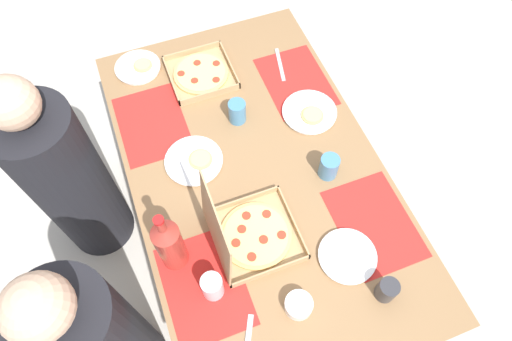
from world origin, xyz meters
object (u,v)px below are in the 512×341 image
at_px(pizza_box_center, 248,234).
at_px(soda_bottle, 169,244).
at_px(plate_near_left, 195,161).
at_px(cup_spare, 212,286).
at_px(pizza_box_edge_far, 201,74).
at_px(plate_middle, 347,256).
at_px(cup_red, 329,167).
at_px(plate_far_left, 310,113).
at_px(cup_dark, 237,112).
at_px(cup_clear_left, 387,290).
at_px(plate_near_right, 138,67).
at_px(diner_right_seat, 69,181).
at_px(condiment_bowl, 299,305).

relative_size(pizza_box_center, soda_bottle, 0.99).
height_order(plate_near_left, cup_spare, cup_spare).
relative_size(pizza_box_edge_far, plate_near_left, 1.20).
distance_m(pizza_box_edge_far, plate_middle, 0.98).
xyz_separation_m(pizza_box_center, plate_near_left, (0.37, 0.08, -0.04)).
relative_size(plate_near_left, cup_red, 2.27).
distance_m(pizza_box_center, pizza_box_edge_far, 0.78).
height_order(pizza_box_edge_far, plate_far_left, pizza_box_edge_far).
relative_size(plate_middle, soda_bottle, 0.62).
bearing_deg(cup_red, cup_dark, 32.87).
relative_size(cup_clear_left, cup_spare, 0.82).
xyz_separation_m(plate_near_right, plate_far_left, (-0.49, -0.60, -0.00)).
bearing_deg(pizza_box_edge_far, plate_near_right, 61.30).
relative_size(soda_bottle, diner_right_seat, 0.28).
distance_m(plate_middle, plate_far_left, 0.62).
height_order(pizza_box_center, pizza_box_edge_far, pizza_box_center).
bearing_deg(plate_far_left, cup_clear_left, 174.51).
bearing_deg(plate_near_right, cup_spare, -179.73).
bearing_deg(diner_right_seat, condiment_bowl, -142.50).
xyz_separation_m(plate_middle, cup_spare, (0.05, 0.46, 0.04)).
bearing_deg(cup_dark, cup_red, -147.13).
height_order(condiment_bowl, diner_right_seat, diner_right_seat).
height_order(plate_near_left, cup_red, cup_red).
relative_size(plate_near_left, plate_middle, 1.11).
bearing_deg(cup_clear_left, pizza_box_center, 46.49).
distance_m(plate_middle, soda_bottle, 0.60).
xyz_separation_m(plate_near_left, cup_dark, (0.13, -0.22, 0.04)).
xyz_separation_m(pizza_box_center, condiment_bowl, (-0.27, -0.07, -0.03)).
relative_size(plate_near_left, diner_right_seat, 0.20).
bearing_deg(diner_right_seat, plate_near_left, -114.29).
bearing_deg(cup_spare, plate_far_left, -47.08).
relative_size(plate_middle, plate_far_left, 0.90).
bearing_deg(cup_clear_left, pizza_box_edge_far, 14.15).
distance_m(plate_middle, plate_near_right, 1.19).
distance_m(plate_near_left, condiment_bowl, 0.66).
height_order(pizza_box_center, soda_bottle, soda_bottle).
xyz_separation_m(plate_far_left, soda_bottle, (-0.40, 0.68, 0.12)).
bearing_deg(cup_spare, soda_bottle, 29.11).
relative_size(pizza_box_center, plate_near_left, 1.44).
bearing_deg(pizza_box_edge_far, plate_middle, -166.87).
relative_size(pizza_box_edge_far, condiment_bowl, 2.93).
height_order(cup_dark, diner_right_seat, diner_right_seat).
bearing_deg(cup_clear_left, cup_red, -2.48).
xyz_separation_m(plate_near_right, diner_right_seat, (-0.31, 0.43, -0.22)).
relative_size(pizza_box_edge_far, plate_middle, 1.34).
distance_m(soda_bottle, cup_clear_left, 0.71).
height_order(cup_clear_left, cup_red, cup_red).
distance_m(cup_clear_left, cup_dark, 0.86).
bearing_deg(plate_near_left, soda_bottle, 153.43).
relative_size(soda_bottle, cup_spare, 3.05).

